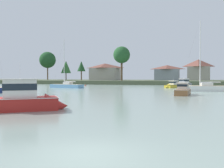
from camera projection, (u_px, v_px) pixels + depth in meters
ground_plane at (86, 154)px, 9.43m from camera, size 400.00×400.00×0.00m
far_shore_bank at (182, 82)px, 105.66m from camera, size 179.49×41.81×1.40m
cruiser_yellow at (172, 86)px, 66.32m from camera, size 4.65×6.51×3.44m
sailboat_white at (204, 89)px, 51.28m from camera, size 10.13×4.14×14.70m
cruiser_wood at (183, 92)px, 40.47m from camera, size 2.42×6.76×3.48m
cruiser_red at (24, 103)px, 21.65m from camera, size 7.92×6.75×4.87m
cruiser_grey at (185, 84)px, 76.72m from camera, size 5.20×7.71×4.43m
sailboat_skyblue at (67, 87)px, 65.78m from camera, size 9.54×4.39×12.95m
mooring_buoy_red at (85, 85)px, 81.63m from camera, size 0.43×0.43×0.48m
mooring_buoy_green at (222, 89)px, 59.13m from camera, size 0.51×0.51×0.57m
shore_tree_left_mid at (66, 67)px, 121.65m from camera, size 4.75×4.75×9.00m
shore_tree_inland_c at (48, 60)px, 121.53m from camera, size 7.67×7.67×13.26m
shore_tree_left at (81, 66)px, 112.94m from camera, size 3.60×3.60×8.30m
shore_tree_center at (122, 55)px, 97.73m from camera, size 6.38×6.38×12.99m
cottage_near_water at (198, 69)px, 105.30m from camera, size 9.29×8.79×8.57m
cottage_behind_trees at (167, 72)px, 110.01m from camera, size 10.89×7.40×6.41m
cottage_hillside at (105, 72)px, 109.75m from camera, size 12.32×9.25×7.14m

